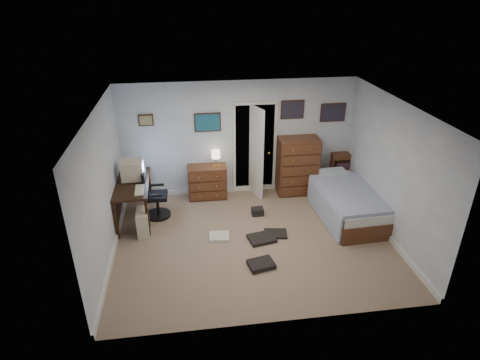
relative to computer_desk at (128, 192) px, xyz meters
name	(u,v)px	position (x,y,z in m)	size (l,w,h in m)	color
floor	(253,240)	(2.30, -1.05, -0.63)	(5.00, 4.00, 0.02)	gray
computer_desk	(128,192)	(0.00, 0.00, 0.00)	(0.69, 1.42, 0.81)	black
crt_monitor	(132,170)	(0.12, 0.15, 0.39)	(0.43, 0.40, 0.39)	beige
keyboard	(140,190)	(0.28, -0.35, 0.20)	(0.16, 0.43, 0.03)	beige
pc_tower	(143,222)	(0.30, -0.55, -0.38)	(0.24, 0.46, 0.48)	beige
office_chair	(154,199)	(0.48, 0.06, -0.23)	(0.50, 0.50, 1.01)	black
media_stack	(132,185)	(-0.02, 0.79, -0.25)	(0.15, 0.15, 0.74)	maroon
low_dresser	(207,182)	(1.58, 0.72, -0.25)	(0.83, 0.41, 0.73)	brown
table_lamp	(216,155)	(1.78, 0.72, 0.38)	(0.19, 0.19, 0.36)	gold
doorway	(252,144)	(2.64, 1.22, 0.38)	(0.96, 1.12, 2.05)	black
tall_dresser	(297,166)	(3.57, 0.70, 0.02)	(0.87, 0.51, 1.28)	brown
headboard_bookcase	(350,169)	(4.86, 0.81, -0.18)	(0.93, 0.28, 0.82)	brown
bed	(346,202)	(4.28, -0.45, -0.31)	(1.16, 2.04, 0.65)	brown
wall_posters	(265,115)	(2.87, 0.92, 1.13)	(4.38, 0.04, 0.60)	#331E11
floor_clutter	(256,239)	(2.35, -1.09, -0.58)	(1.49, 1.94, 0.15)	black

